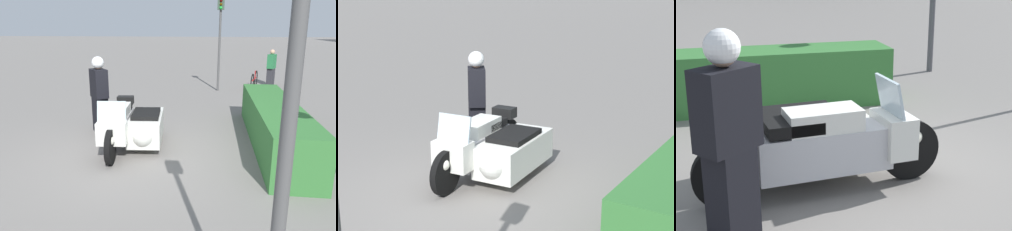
{
  "view_description": "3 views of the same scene",
  "coord_description": "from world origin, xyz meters",
  "views": [
    {
      "loc": [
        5.9,
        1.53,
        2.53
      ],
      "look_at": [
        -1.02,
        0.63,
        0.63
      ],
      "focal_mm": 35.0,
      "sensor_mm": 36.0,
      "label": 1
    },
    {
      "loc": [
        5.79,
        4.31,
        3.12
      ],
      "look_at": [
        -1.0,
        -0.08,
        0.95
      ],
      "focal_mm": 55.0,
      "sensor_mm": 36.0,
      "label": 2
    },
    {
      "loc": [
        -1.75,
        -5.18,
        2.4
      ],
      "look_at": [
        -0.29,
        0.2,
        0.63
      ],
      "focal_mm": 55.0,
      "sensor_mm": 36.0,
      "label": 3
    }
  ],
  "objects": [
    {
      "name": "ground_plane",
      "position": [
        0.0,
        0.0,
        0.0
      ],
      "size": [
        160.0,
        160.0,
        0.0
      ],
      "primitive_type": "plane",
      "color": "slate"
    },
    {
      "name": "police_motorcycle",
      "position": [
        -0.67,
        -0.06,
        0.47
      ],
      "size": [
        2.65,
        1.24,
        1.17
      ],
      "rotation": [
        0.0,
        0.0,
        0.09
      ],
      "color": "black",
      "rests_on": "ground"
    },
    {
      "name": "officer_rider",
      "position": [
        -1.63,
        -1.13,
        0.98
      ],
      "size": [
        0.58,
        0.55,
        1.85
      ],
      "rotation": [
        0.0,
        0.0,
        -0.9
      ],
      "color": "black",
      "rests_on": "ground"
    }
  ]
}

